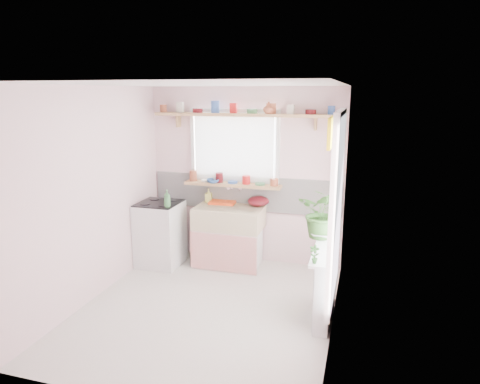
# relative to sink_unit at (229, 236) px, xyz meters

# --- Properties ---
(room) EXTENTS (3.20, 3.20, 3.20)m
(room) POSITION_rel_sink_unit_xyz_m (0.81, -0.43, 0.94)
(room) COLOR silver
(room) RESTS_ON ground
(sink_unit) EXTENTS (0.95, 0.65, 1.11)m
(sink_unit) POSITION_rel_sink_unit_xyz_m (0.00, 0.00, 0.00)
(sink_unit) COLOR white
(sink_unit) RESTS_ON ground
(cooker) EXTENTS (0.58, 0.58, 0.93)m
(cooker) POSITION_rel_sink_unit_xyz_m (-0.95, -0.24, 0.03)
(cooker) COLOR white
(cooker) RESTS_ON ground
(radiator_ledge) EXTENTS (0.22, 0.95, 0.78)m
(radiator_ledge) POSITION_rel_sink_unit_xyz_m (1.45, -1.09, -0.03)
(radiator_ledge) COLOR white
(radiator_ledge) RESTS_ON ground
(windowsill) EXTENTS (1.40, 0.22, 0.04)m
(windowsill) POSITION_rel_sink_unit_xyz_m (-0.00, 0.19, 0.71)
(windowsill) COLOR tan
(windowsill) RESTS_ON room
(pine_shelf) EXTENTS (2.52, 0.24, 0.04)m
(pine_shelf) POSITION_rel_sink_unit_xyz_m (0.15, 0.18, 1.69)
(pine_shelf) COLOR tan
(pine_shelf) RESTS_ON room
(shelf_crockery) EXTENTS (2.47, 0.11, 0.12)m
(shelf_crockery) POSITION_rel_sink_unit_xyz_m (0.13, 0.18, 1.76)
(shelf_crockery) COLOR #A55133
(shelf_crockery) RESTS_ON pine_shelf
(sill_crockery) EXTENTS (1.35, 0.11, 0.12)m
(sill_crockery) POSITION_rel_sink_unit_xyz_m (-0.02, 0.19, 0.78)
(sill_crockery) COLOR #A55133
(sill_crockery) RESTS_ON windowsill
(dish_tray) EXTENTS (0.38, 0.29, 0.04)m
(dish_tray) POSITION_rel_sink_unit_xyz_m (-0.15, 0.21, 0.44)
(dish_tray) COLOR #FC4B16
(dish_tray) RESTS_ON sink_unit
(colander) EXTENTS (0.38, 0.38, 0.14)m
(colander) POSITION_rel_sink_unit_xyz_m (0.37, 0.21, 0.49)
(colander) COLOR #5B0F18
(colander) RESTS_ON sink_unit
(jade_plant) EXTENTS (0.64, 0.58, 0.60)m
(jade_plant) POSITION_rel_sink_unit_xyz_m (1.36, -0.69, 0.64)
(jade_plant) COLOR #376528
(jade_plant) RESTS_ON radiator_ledge
(fruit_bowl) EXTENTS (0.34, 0.34, 0.07)m
(fruit_bowl) POSITION_rel_sink_unit_xyz_m (1.36, -0.69, 0.38)
(fruit_bowl) COLOR silver
(fruit_bowl) RESTS_ON radiator_ledge
(herb_pot) EXTENTS (0.11, 0.08, 0.19)m
(herb_pot) POSITION_rel_sink_unit_xyz_m (1.36, -1.49, 0.44)
(herb_pot) COLOR #306428
(herb_pot) RESTS_ON radiator_ledge
(soap_bottle_sink) EXTENTS (0.10, 0.10, 0.20)m
(soap_bottle_sink) POSITION_rel_sink_unit_xyz_m (-0.38, 0.21, 0.52)
(soap_bottle_sink) COLOR #CCCC5B
(soap_bottle_sink) RESTS_ON sink_unit
(sill_cup) EXTENTS (0.12, 0.12, 0.09)m
(sill_cup) POSITION_rel_sink_unit_xyz_m (-0.26, 0.25, 0.77)
(sill_cup) COLOR silver
(sill_cup) RESTS_ON windowsill
(sill_bowl) EXTENTS (0.23, 0.23, 0.06)m
(sill_bowl) POSITION_rel_sink_unit_xyz_m (-0.28, 0.13, 0.76)
(sill_bowl) COLOR #2F5A9A
(sill_bowl) RESTS_ON windowsill
(shelf_vase) EXTENTS (0.20, 0.20, 0.16)m
(shelf_vase) POSITION_rel_sink_unit_xyz_m (0.52, 0.12, 1.79)
(shelf_vase) COLOR #A15031
(shelf_vase) RESTS_ON pine_shelf
(cooker_bottle) EXTENTS (0.12, 0.12, 0.23)m
(cooker_bottle) POSITION_rel_sink_unit_xyz_m (-0.73, -0.43, 0.60)
(cooker_bottle) COLOR #42854A
(cooker_bottle) RESTS_ON cooker
(fruit) EXTENTS (0.20, 0.14, 0.10)m
(fruit) POSITION_rel_sink_unit_xyz_m (1.37, -0.69, 0.44)
(fruit) COLOR orange
(fruit) RESTS_ON fruit_bowl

